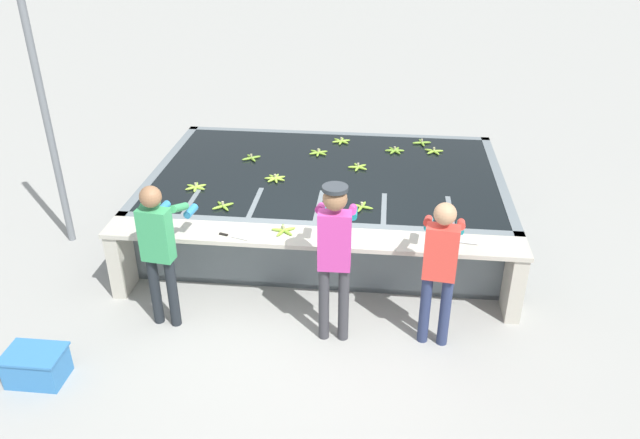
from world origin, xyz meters
TOP-DOWN VIEW (x-y plane):
  - ground_plane at (0.00, 0.00)m, footprint 80.00×80.00m
  - wash_tank at (-0.00, 1.95)m, footprint 4.60×3.03m
  - work_ledge at (0.00, 0.23)m, footprint 4.60×0.45m
  - worker_0 at (-1.50, -0.31)m, footprint 0.46×0.73m
  - worker_1 at (0.30, -0.37)m, footprint 0.41×0.73m
  - worker_2 at (1.33, -0.33)m, footprint 0.46×0.73m
  - banana_bunch_floating_0 at (-0.18, 2.57)m, footprint 0.26×0.28m
  - banana_bunch_floating_1 at (-0.64, 1.64)m, footprint 0.28×0.28m
  - banana_bunch_floating_2 at (-1.08, 2.28)m, footprint 0.25×0.25m
  - banana_bunch_floating_3 at (0.40, 2.12)m, footprint 0.27×0.28m
  - banana_bunch_floating_4 at (0.51, 0.95)m, footprint 0.28×0.28m
  - banana_bunch_floating_5 at (1.44, 2.80)m, footprint 0.28×0.27m
  - banana_bunch_floating_6 at (1.28, 3.12)m, footprint 0.28×0.28m
  - banana_bunch_floating_7 at (0.10, 3.05)m, footprint 0.27×0.28m
  - banana_bunch_floating_8 at (0.89, 2.76)m, footprint 0.28×0.27m
  - banana_bunch_floating_9 at (-1.58, 1.27)m, footprint 0.27×0.28m
  - banana_bunch_floating_10 at (-1.12, 0.79)m, footprint 0.24×0.24m
  - banana_bunch_ledge_0 at (-0.31, 0.28)m, footprint 0.27×0.28m
  - knife_0 at (-0.88, 0.12)m, footprint 0.34×0.12m
  - knife_1 at (1.53, 0.26)m, footprint 0.35×0.08m
  - crate at (-2.45, -1.33)m, footprint 0.55×0.39m
  - support_post_left at (-3.36, 1.27)m, footprint 0.09×0.09m

SIDE VIEW (x-z plane):
  - ground_plane at x=0.00m, z-range 0.00..0.00m
  - crate at x=-2.45m, z-range 0.00..0.33m
  - wash_tank at x=0.00m, z-range -0.01..0.84m
  - work_ledge at x=0.00m, z-range 0.19..1.03m
  - knife_0 at x=-0.88m, z-range 0.85..0.87m
  - knife_1 at x=1.53m, z-range 0.85..0.87m
  - banana_bunch_floating_1 at x=-0.64m, z-range 0.82..0.90m
  - banana_bunch_floating_0 at x=-0.18m, z-range 0.82..0.90m
  - banana_bunch_floating_7 at x=0.10m, z-range 0.82..0.90m
  - banana_bunch_floating_8 at x=0.89m, z-range 0.82..0.90m
  - banana_bunch_floating_9 at x=-1.58m, z-range 0.82..0.90m
  - banana_bunch_floating_3 at x=0.40m, z-range 0.82..0.90m
  - banana_bunch_floating_5 at x=1.44m, z-range 0.82..0.90m
  - banana_bunch_floating_2 at x=-1.08m, z-range 0.82..0.90m
  - banana_bunch_floating_4 at x=0.51m, z-range 0.82..0.90m
  - banana_bunch_floating_6 at x=1.28m, z-range 0.82..0.90m
  - banana_bunch_floating_10 at x=-1.12m, z-range 0.82..0.90m
  - banana_bunch_ledge_0 at x=-0.31m, z-range 0.83..0.90m
  - worker_2 at x=1.33m, z-range 0.15..1.76m
  - worker_0 at x=-1.50m, z-range 0.16..1.78m
  - worker_1 at x=0.30m, z-range 0.20..1.94m
  - support_post_left at x=-3.36m, z-range 0.00..3.20m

